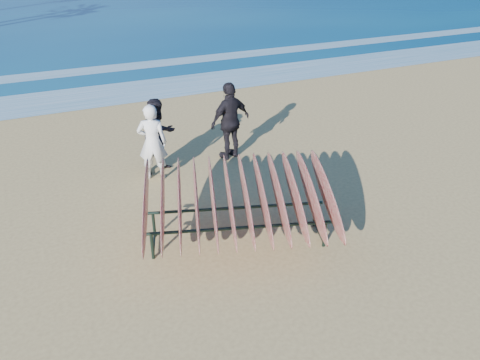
# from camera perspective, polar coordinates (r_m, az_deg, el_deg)

# --- Properties ---
(ground) EXTENTS (120.00, 120.00, 0.00)m
(ground) POSITION_cam_1_polar(r_m,az_deg,el_deg) (8.30, 2.33, -8.17)
(ground) COLOR tan
(ground) RESTS_ON ground
(foam_near) EXTENTS (160.00, 160.00, 0.00)m
(foam_near) POSITION_cam_1_polar(r_m,az_deg,el_deg) (16.97, -13.31, 10.43)
(foam_near) COLOR white
(foam_near) RESTS_ON ground
(foam_far) EXTENTS (160.00, 160.00, 0.00)m
(foam_far) POSITION_cam_1_polar(r_m,az_deg,el_deg) (20.29, -15.56, 12.98)
(foam_far) COLOR white
(foam_far) RESTS_ON ground
(surfboard_rack) EXTENTS (3.76, 3.29, 1.40)m
(surfboard_rack) POSITION_cam_1_polar(r_m,az_deg,el_deg) (7.96, -0.27, -2.32)
(surfboard_rack) COLOR black
(surfboard_rack) RESTS_ON ground
(person_white) EXTENTS (0.74, 0.62, 1.73)m
(person_white) POSITION_cam_1_polar(r_m,az_deg,el_deg) (10.34, -10.63, 4.52)
(person_white) COLOR white
(person_white) RESTS_ON ground
(person_dark_a) EXTENTS (1.01, 0.90, 1.71)m
(person_dark_a) POSITION_cam_1_polar(r_m,az_deg,el_deg) (10.68, -9.85, 5.32)
(person_dark_a) COLOR black
(person_dark_a) RESTS_ON ground
(person_dark_b) EXTENTS (1.18, 0.72, 1.87)m
(person_dark_b) POSITION_cam_1_polar(r_m,az_deg,el_deg) (11.18, -1.18, 7.20)
(person_dark_b) COLOR black
(person_dark_b) RESTS_ON ground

